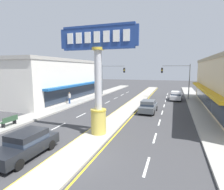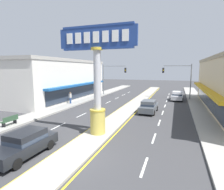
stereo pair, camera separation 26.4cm
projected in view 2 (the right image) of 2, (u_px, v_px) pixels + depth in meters
ground_plane at (71, 157)px, 11.11m from camera, size 160.00×160.00×0.00m
median_strip at (135, 103)px, 27.87m from camera, size 2.23×52.00×0.14m
sidewalk_left at (77, 102)px, 29.02m from camera, size 2.65×60.00×0.18m
sidewalk_right at (202, 111)px, 22.98m from camera, size 2.65×60.00×0.18m
lane_markings at (133, 106)px, 26.62m from camera, size 8.97×52.00×0.01m
district_sign at (97, 80)px, 14.19m from camera, size 6.29×1.26×8.47m
storefront_left at (56, 80)px, 32.04m from camera, size 10.24×20.87×6.91m
traffic_light_left_side at (112, 74)px, 35.82m from camera, size 4.86×0.46×6.20m
traffic_light_right_side at (180, 75)px, 31.55m from camera, size 4.86×0.46×6.20m
sedan_near_right_lane at (25, 143)px, 11.19m from camera, size 1.88×4.32×1.53m
sedan_far_right_lane at (149, 106)px, 22.31m from camera, size 1.93×4.35×1.53m
sedan_near_left_lane at (177, 96)px, 31.00m from camera, size 2.02×4.39×1.53m
street_bench at (10, 120)px, 16.70m from camera, size 0.48×1.60×0.88m
pedestrian_near_kerb at (70, 97)px, 27.22m from camera, size 0.28×0.42×1.72m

